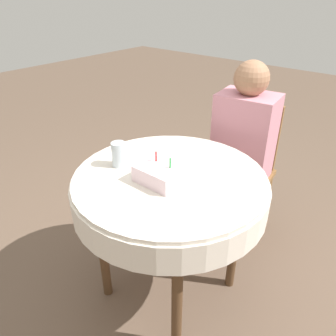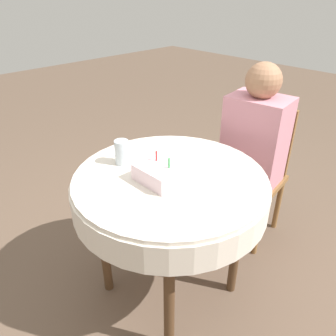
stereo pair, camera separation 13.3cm
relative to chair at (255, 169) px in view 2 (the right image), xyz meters
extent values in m
plane|color=brown|center=(0.02, -0.83, -0.48)|extent=(12.00, 12.00, 0.00)
cylinder|color=silver|center=(0.02, -0.83, 0.29)|extent=(0.93, 0.93, 0.02)
cylinder|color=silver|center=(0.02, -0.83, 0.21)|extent=(0.95, 0.95, 0.14)
cylinder|color=#4C331E|center=(-0.24, -1.08, -0.10)|extent=(0.05, 0.05, 0.76)
cylinder|color=#4C331E|center=(0.27, -1.08, -0.10)|extent=(0.05, 0.05, 0.76)
cylinder|color=#4C331E|center=(-0.24, -0.57, -0.10)|extent=(0.05, 0.05, 0.76)
cylinder|color=#4C331E|center=(0.27, -0.57, -0.10)|extent=(0.05, 0.05, 0.76)
cube|color=brown|center=(0.01, -0.07, -0.06)|extent=(0.44, 0.44, 0.04)
cube|color=brown|center=(-0.01, 0.11, 0.19)|extent=(0.35, 0.08, 0.46)
cylinder|color=brown|center=(-0.14, -0.26, -0.28)|extent=(0.04, 0.04, 0.40)
cylinder|color=brown|center=(0.20, -0.22, -0.28)|extent=(0.04, 0.04, 0.40)
cylinder|color=brown|center=(-0.18, 0.08, -0.28)|extent=(0.04, 0.04, 0.40)
cylinder|color=brown|center=(0.15, 0.12, -0.28)|extent=(0.04, 0.04, 0.40)
cylinder|color=#9E7051|center=(-0.06, -0.26, -0.26)|extent=(0.09, 0.09, 0.44)
cylinder|color=#9E7051|center=(0.12, -0.24, -0.26)|extent=(0.09, 0.09, 0.44)
cube|color=#C67F8E|center=(0.01, -0.07, 0.24)|extent=(0.39, 0.30, 0.56)
sphere|color=#9E7051|center=(0.01, -0.07, 0.61)|extent=(0.21, 0.21, 0.21)
cube|color=silver|center=(0.02, -0.87, 0.34)|extent=(0.21, 0.21, 0.08)
cylinder|color=green|center=(0.06, -0.87, 0.40)|extent=(0.01, 0.01, 0.05)
cylinder|color=red|center=(-0.03, -0.87, 0.40)|extent=(0.01, 0.01, 0.05)
cylinder|color=silver|center=(-0.24, -0.91, 0.36)|extent=(0.07, 0.07, 0.13)
camera|label=1|loc=(0.87, -1.85, 1.10)|focal=35.00mm
camera|label=2|loc=(0.97, -1.76, 1.10)|focal=35.00mm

